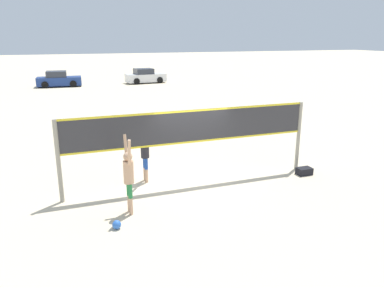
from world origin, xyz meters
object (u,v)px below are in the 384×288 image
gear_bag (304,171)px  parked_car_mid (145,77)px  volleyball_net (192,133)px  player_spiker (129,174)px  volleyball (117,225)px  parked_car_near (59,80)px  player_blocker (145,151)px

gear_bag → parked_car_mid: size_ratio=0.12×
gear_bag → volleyball_net: bearing=171.7°
player_spiker → gear_bag: 6.56m
player_spiker → gear_bag: bearing=-82.5°
player_spiker → volleyball: (-0.51, -0.77, -1.05)m
volleyball_net → parked_car_near: 28.36m
parked_car_near → player_spiker: bearing=-84.4°
player_blocker → parked_car_mid: size_ratio=0.49×
parked_car_near → parked_car_mid: 8.62m
volleyball_net → parked_car_mid: (5.15, 28.02, -1.09)m
player_blocker → gear_bag: (5.45, -1.34, -0.96)m
volleyball_net → player_blocker: 1.72m
player_spiker → parked_car_near: 29.58m
volleyball_net → gear_bag: size_ratio=16.00×
parked_car_near → gear_bag: bearing=-71.9°
player_spiker → gear_bag: (6.42, 0.84, -1.04)m
volleyball_net → gear_bag: bearing=-8.3°
volleyball_net → player_blocker: bearing=152.0°
player_blocker → parked_car_mid: 28.05m
player_blocker → parked_car_mid: (6.55, 27.27, -0.41)m
volleyball_net → player_spiker: volleyball_net is taller
volleyball_net → player_blocker: (-1.40, 0.74, -0.67)m
volleyball_net → player_spiker: size_ratio=3.80×
player_spiker → player_blocker: bearing=-24.0°
gear_bag → parked_car_mid: parked_car_mid is taller
volleyball → player_spiker: bearing=56.5°
player_blocker → parked_car_mid: bearing=166.5°
gear_bag → parked_car_mid: (1.10, 28.61, 0.55)m
volleyball → parked_car_near: bearing=91.1°
volleyball → parked_car_mid: size_ratio=0.05×
player_spiker → volleyball: size_ratio=9.58×
volleyball_net → gear_bag: (4.05, -0.59, -1.63)m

